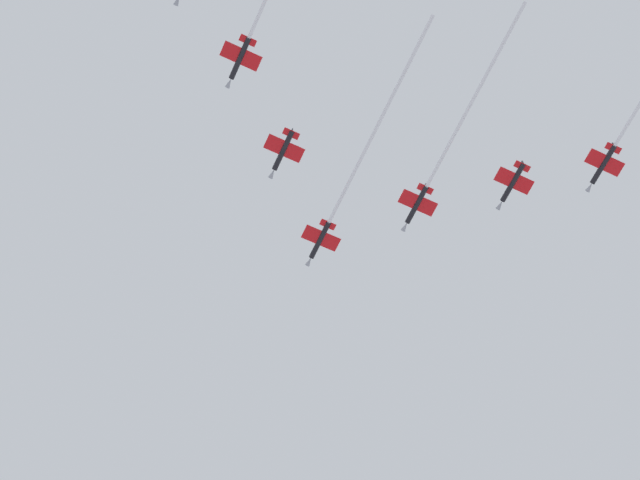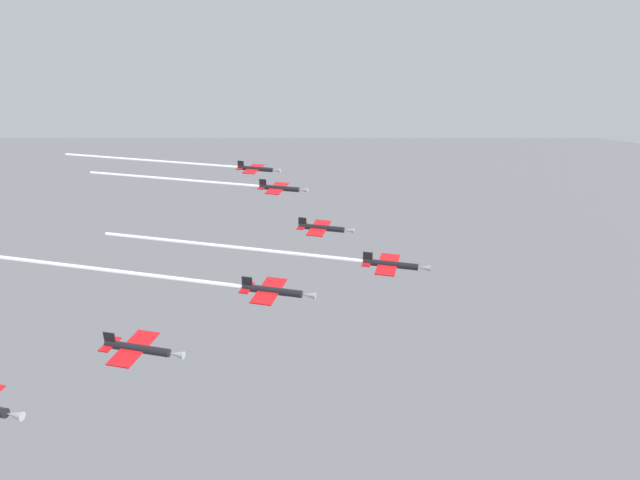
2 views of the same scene
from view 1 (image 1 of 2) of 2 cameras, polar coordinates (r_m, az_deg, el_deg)
The scene contains 4 objects.
jet_lead at distance 216.41m, azimuth 1.93°, elevation 3.83°, with size 26.27×55.23×2.39m.
jet_port_inner at distance 213.53m, azimuth -2.08°, elevation 4.94°, with size 8.74×11.25×2.39m.
jet_starboard_inner at distance 217.61m, azimuth 7.16°, elevation 5.24°, with size 23.88×49.87×2.39m.
jet_starboard_outer at distance 220.48m, azimuth 10.63°, elevation 3.10°, with size 8.74×11.25×2.39m.
Camera 1 is at (-2.78, -92.90, 3.51)m, focal length 57.60 mm.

